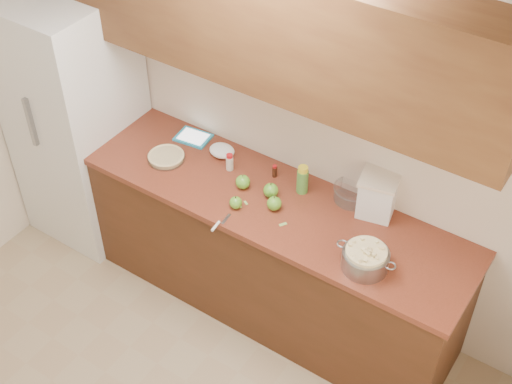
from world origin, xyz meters
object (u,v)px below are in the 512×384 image
Objects in this scene: colander at (365,259)px; pie at (166,157)px; tablet at (193,137)px; flour_canister at (378,194)px.

pie is at bearing 175.34° from colander.
tablet is (-1.43, 0.38, -0.05)m from colander.
tablet is (0.01, 0.26, -0.01)m from pie.
colander is at bearing -22.22° from tablet.
pie is 1.00× the size of tablet.
colander is 1.48m from tablet.
colander is 1.31× the size of flour_canister.
colander is at bearing -4.66° from pie.
tablet is (-1.28, -0.04, -0.12)m from flour_canister.
flour_canister is (1.29, 0.30, 0.11)m from pie.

